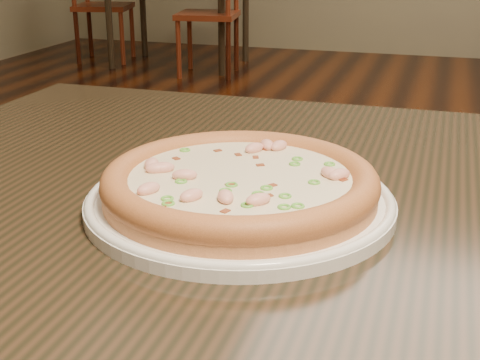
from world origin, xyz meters
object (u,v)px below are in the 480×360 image
(hero_table, at_px, (363,291))
(pizza, at_px, (240,183))
(plate, at_px, (240,200))
(chair_b, at_px, (215,14))
(chair_a, at_px, (97,5))

(hero_table, relative_size, pizza, 4.47)
(hero_table, distance_m, pizza, 0.18)
(plate, xyz_separation_m, pizza, (-0.00, -0.00, 0.02))
(hero_table, bearing_deg, chair_b, 111.42)
(plate, xyz_separation_m, chair_b, (-1.46, 4.07, -0.32))
(plate, height_order, chair_b, chair_b)
(chair_a, bearing_deg, chair_b, -13.34)
(chair_a, bearing_deg, plate, -59.45)
(plate, relative_size, pizza, 1.12)
(hero_table, distance_m, chair_a, 5.06)
(plate, height_order, chair_a, chair_a)
(chair_a, bearing_deg, pizza, -59.45)
(hero_table, xyz_separation_m, chair_a, (-2.68, 4.29, -0.21))
(hero_table, bearing_deg, plate, -157.38)
(hero_table, xyz_separation_m, chair_b, (-1.58, 4.02, -0.21))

